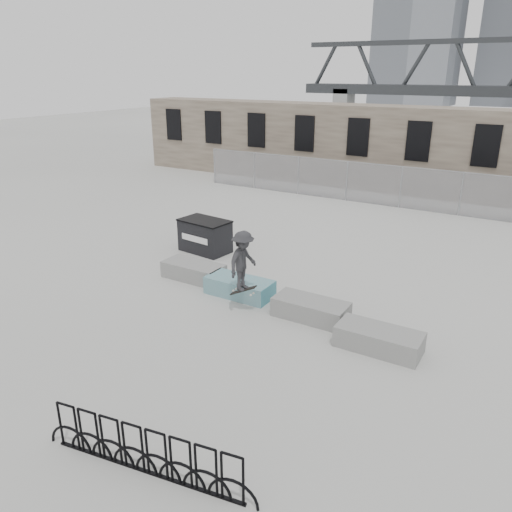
{
  "coord_description": "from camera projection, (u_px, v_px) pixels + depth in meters",
  "views": [
    {
      "loc": [
        6.27,
        -11.3,
        6.27
      ],
      "look_at": [
        -0.63,
        0.11,
        1.3
      ],
      "focal_mm": 35.0,
      "sensor_mm": 36.0,
      "label": 1
    }
  ],
  "objects": [
    {
      "name": "stone_wall",
      "position": [
        423.0,
        151.0,
        26.52
      ],
      "size": [
        36.0,
        2.58,
        4.5
      ],
      "color": "#695B4D",
      "rests_on": "ground"
    },
    {
      "name": "dumpster",
      "position": [
        205.0,
        236.0,
        18.22
      ],
      "size": [
        1.93,
        1.31,
        1.2
      ],
      "rotation": [
        0.0,
        0.0,
        -0.11
      ],
      "color": "black",
      "rests_on": "ground"
    },
    {
      "name": "bike_rack",
      "position": [
        145.0,
        451.0,
        8.13
      ],
      "size": [
        4.0,
        0.67,
        0.9
      ],
      "rotation": [
        0.0,
        0.0,
        0.15
      ],
      "color": "black",
      "rests_on": "ground"
    },
    {
      "name": "planter_offset",
      "position": [
        379.0,
        339.0,
        11.86
      ],
      "size": [
        2.0,
        0.9,
        0.52
      ],
      "color": "gray",
      "rests_on": "ground"
    },
    {
      "name": "planter_far_left",
      "position": [
        194.0,
        270.0,
        15.92
      ],
      "size": [
        2.0,
        0.9,
        0.52
      ],
      "color": "gray",
      "rests_on": "ground"
    },
    {
      "name": "planter_center_left",
      "position": [
        240.0,
        286.0,
        14.73
      ],
      "size": [
        2.0,
        0.9,
        0.52
      ],
      "color": "teal",
      "rests_on": "ground"
    },
    {
      "name": "ground",
      "position": [
        273.0,
        304.0,
        14.29
      ],
      "size": [
        120.0,
        120.0,
        0.0
      ],
      "primitive_type": "plane",
      "color": "beige",
      "rests_on": "ground"
    },
    {
      "name": "skateboarder",
      "position": [
        243.0,
        261.0,
        13.26
      ],
      "size": [
        0.76,
        1.09,
        1.86
      ],
      "rotation": [
        0.0,
        0.0,
        1.54
      ],
      "color": "#2B2B2E",
      "rests_on": "ground"
    },
    {
      "name": "chainlink_fence",
      "position": [
        401.0,
        187.0,
        23.95
      ],
      "size": [
        22.06,
        0.06,
        2.02
      ],
      "color": "gray",
      "rests_on": "ground"
    },
    {
      "name": "planter_center_right",
      "position": [
        311.0,
        308.0,
        13.36
      ],
      "size": [
        2.0,
        0.9,
        0.52
      ],
      "color": "gray",
      "rests_on": "ground"
    }
  ]
}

